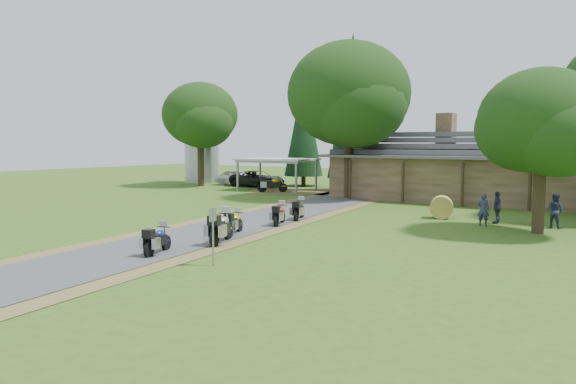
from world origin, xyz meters
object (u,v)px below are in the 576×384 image
Objects in this scene: motorcycle_row_e at (299,209)px; motorcycle_carport_a at (272,183)px; carport at (277,174)px; motorcycle_row_b at (222,226)px; motorcycle_row_d at (279,213)px; lodge at (483,166)px; hay_bale at (441,207)px; motorcycle_row_a at (158,239)px; motorcycle_row_c at (234,222)px; car_white_sedan at (238,175)px; car_dark_suv at (257,175)px; silo at (202,148)px.

motorcycle_carport_a is at bearing 20.68° from motorcycle_row_e.
carport is at bearing 18.96° from motorcycle_row_e.
motorcycle_row_b reaches higher than motorcycle_row_d.
lodge is 17.74× the size of hay_bale.
carport reaches higher than motorcycle_row_a.
motorcycle_row_c is 0.97× the size of motorcycle_row_e.
carport is 24.93m from motorcycle_row_b.
motorcycle_carport_a is (6.94, -4.03, -0.23)m from car_white_sedan.
motorcycle_carport_a reaches higher than motorcycle_row_e.
motorcycle_carport_a is (-10.88, 17.87, 0.16)m from motorcycle_row_c.
motorcycle_row_a is 8.43m from motorcycle_row_d.
car_white_sedan is at bearing 19.58° from motorcycle_row_c.
car_dark_suv is (-3.63, 2.00, -0.25)m from carport.
silo is 31.96m from hay_bale.
hay_bale is at bearing -48.58° from motorcycle_row_c.
motorcycle_row_e is at bearing -15.93° from motorcycle_row_a.
motorcycle_row_b is at bearing -173.39° from motorcycle_row_c.
motorcycle_row_b is 1.23× the size of motorcycle_row_c.
motorcycle_row_b is 1.22× the size of motorcycle_row_d.
motorcycle_row_a is at bearing 162.26° from motorcycle_row_d.
motorcycle_row_b reaches higher than motorcycle_row_c.
lodge is at bearing -0.19° from carport.
motorcycle_row_e reaches higher than motorcycle_row_a.
carport is (11.82, -3.46, -2.14)m from silo.
lodge is 26.33m from motorcycle_row_a.
car_dark_suv reaches higher than motorcycle_row_b.
motorcycle_row_c is 0.78× the size of motorcycle_carport_a.
car_white_sedan reaches higher than hay_bale.
motorcycle_row_e is (-1.20, 7.55, -0.11)m from motorcycle_row_b.
carport is 3.73× the size of motorcycle_row_c.
lodge is 21.60m from motorcycle_row_c.
hay_bale is (5.77, 10.40, 0.03)m from motorcycle_row_c.
silo is 35.02m from motorcycle_row_b.
motorcycle_row_d is (-0.49, 8.42, 0.00)m from motorcycle_row_a.
motorcycle_row_a is 0.79× the size of motorcycle_carport_a.
car_dark_suv is (2.56, -0.33, 0.15)m from car_white_sedan.
motorcycle_carport_a reaches higher than hay_bale.
car_white_sedan is 28.23m from motorcycle_row_c.
motorcycle_row_a is 3.04m from motorcycle_row_b.
car_white_sedan is 4.79× the size of hay_bale.
car_white_sedan is at bearing 112.09° from motorcycle_carport_a.
motorcycle_row_e is (23.21, -17.41, -2.91)m from silo.
motorcycle_row_d reaches higher than motorcycle_row_c.
motorcycle_row_e is at bearing -36.88° from silo.
hay_bale is (5.28, 15.35, 0.03)m from motorcycle_row_a.
lodge reaches higher than motorcycle_row_a.
lodge is at bearing -88.91° from car_dark_suv.
motorcycle_row_d is at bearing -16.55° from motorcycle_row_a.
silo is 1.21× the size of car_dark_suv.
car_white_sedan is at bearing 85.64° from car_dark_suv.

